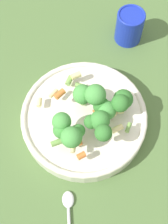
# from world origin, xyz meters

# --- Properties ---
(ground_plane) EXTENTS (3.00, 3.00, 0.00)m
(ground_plane) POSITION_xyz_m (0.00, 0.00, 0.00)
(ground_plane) COLOR #4C6B38
(bowl) EXTENTS (0.29, 0.29, 0.05)m
(bowl) POSITION_xyz_m (0.00, 0.00, 0.03)
(bowl) COLOR silver
(bowl) RESTS_ON ground_plane
(pasta_salad) EXTENTS (0.21, 0.21, 0.09)m
(pasta_salad) POSITION_xyz_m (-0.01, 0.02, 0.09)
(pasta_salad) COLOR #8CB766
(pasta_salad) RESTS_ON bowl
(cup) EXTENTS (0.07, 0.07, 0.09)m
(cup) POSITION_xyz_m (-0.21, -0.19, 0.05)
(cup) COLOR #192DAD
(cup) RESTS_ON ground_plane
(spoon) EXTENTS (0.07, 0.17, 0.01)m
(spoon) POSITION_xyz_m (0.11, 0.19, 0.01)
(spoon) COLOR silver
(spoon) RESTS_ON ground_plane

